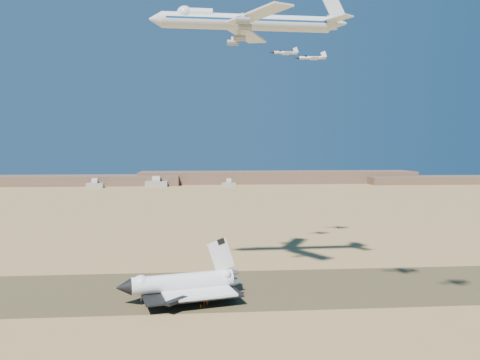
{
  "coord_description": "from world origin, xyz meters",
  "views": [
    {
      "loc": [
        1.8,
        -170.15,
        51.82
      ],
      "look_at": [
        16.71,
        8.0,
        40.07
      ],
      "focal_mm": 35.0,
      "sensor_mm": 36.0,
      "label": 1
    }
  ],
  "objects": [
    {
      "name": "runway",
      "position": [
        0.0,
        0.0,
        0.03
      ],
      "size": [
        600.0,
        50.0,
        0.06
      ],
      "primitive_type": "cube",
      "color": "brown",
      "rests_on": "ground"
    },
    {
      "name": "ridgeline",
      "position": [
        65.32,
        527.31,
        7.63
      ],
      "size": [
        960.0,
        90.0,
        18.0
      ],
      "color": "brown",
      "rests_on": "ground"
    },
    {
      "name": "carrier_747",
      "position": [
        16.62,
        2.07,
        97.97
      ],
      "size": [
        72.66,
        56.38,
        18.12
      ],
      "rotation": [
        0.0,
        0.0,
        0.04
      ],
      "color": "silver"
    },
    {
      "name": "crew_b",
      "position": [
        3.76,
        -17.99,
        1.01
      ],
      "size": [
        0.54,
        0.93,
        1.9
      ],
      "primitive_type": "imported",
      "rotation": [
        0.0,
        0.0,
        1.58
      ],
      "color": "orange",
      "rests_on": "runway"
    },
    {
      "name": "crew_a",
      "position": [
        2.61,
        -19.0,
        0.9
      ],
      "size": [
        0.44,
        0.64,
        1.68
      ],
      "primitive_type": "imported",
      "rotation": [
        0.0,
        0.0,
        1.51
      ],
      "color": "orange",
      "rests_on": "runway"
    },
    {
      "name": "ground",
      "position": [
        0.0,
        0.0,
        0.0
      ],
      "size": [
        1200.0,
        1200.0,
        0.0
      ],
      "primitive_type": "plane",
      "color": "#A18347",
      "rests_on": "ground"
    },
    {
      "name": "hangars",
      "position": [
        -64.0,
        478.43,
        4.83
      ],
      "size": [
        200.5,
        29.5,
        30.0
      ],
      "color": "#9D9A8B",
      "rests_on": "ground"
    },
    {
      "name": "crew_c",
      "position": [
        1.46,
        -20.8,
        0.89
      ],
      "size": [
        1.06,
        1.01,
        1.66
      ],
      "primitive_type": "imported",
      "rotation": [
        0.0,
        0.0,
        2.44
      ],
      "color": "orange",
      "rests_on": "runway"
    },
    {
      "name": "chase_jet_e",
      "position": [
        40.71,
        45.9,
        96.31
      ],
      "size": [
        13.86,
        7.5,
        3.45
      ],
      "rotation": [
        0.0,
        0.0,
        0.07
      ],
      "color": "silver"
    },
    {
      "name": "chase_jet_f",
      "position": [
        57.57,
        64.24,
        97.8
      ],
      "size": [
        16.57,
        9.1,
        4.13
      ],
      "rotation": [
        0.0,
        0.0,
        -0.11
      ],
      "color": "silver"
    },
    {
      "name": "shuttle",
      "position": [
        -4.95,
        -11.69,
        5.62
      ],
      "size": [
        42.6,
        32.58,
        20.9
      ],
      "rotation": [
        0.0,
        0.0,
        0.24
      ],
      "color": "white",
      "rests_on": "runway"
    }
  ]
}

